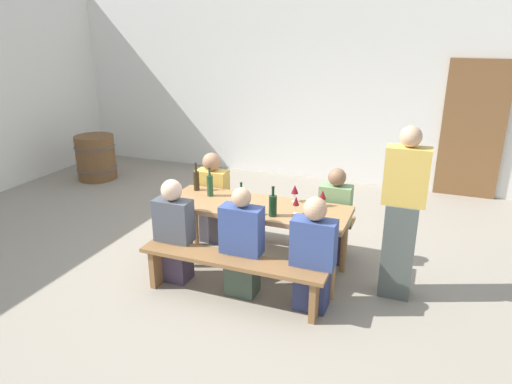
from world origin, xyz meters
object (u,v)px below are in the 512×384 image
object	(u,v)px
wine_bottle_1	(210,185)
wine_glass_0	(323,195)
bench_far	(276,218)
seated_guest_far_0	(213,199)
wooden_door	(473,130)
seated_guest_near_2	(313,257)
standing_host	(402,218)
bench_near	(231,267)
wine_bottle_0	(241,203)
wine_bottle_3	(196,180)
seated_guest_near_1	(242,245)
wine_glass_1	(296,202)
wine_glass_2	(295,190)
tasting_table	(256,213)
wine_barrel	(96,157)
wine_bottle_2	(273,205)
seated_guest_near_0	(174,233)
seated_guest_far_1	(335,218)

from	to	relation	value
wine_bottle_1	wine_glass_0	distance (m)	1.24
bench_far	seated_guest_far_0	distance (m)	0.80
wooden_door	seated_guest_near_2	xyz separation A→B (m)	(-1.45, -3.91, -0.52)
standing_host	bench_near	bearing A→B (deg)	24.93
seated_guest_near_2	bench_far	bearing A→B (deg)	33.18
wine_bottle_0	standing_host	bearing A→B (deg)	12.05
wine_bottle_3	seated_guest_near_1	size ratio (longest dim) A/B	0.29
wine_glass_1	wine_glass_2	world-z (taller)	wine_glass_2
tasting_table	wine_glass_2	distance (m)	0.49
seated_guest_near_2	wine_barrel	xyz separation A→B (m)	(-4.54, 2.54, -0.15)
bench_near	wine_bottle_0	bearing A→B (deg)	96.58
seated_guest_near_1	seated_guest_far_0	distance (m)	1.29
wine_bottle_0	seated_guest_far_0	world-z (taller)	seated_guest_far_0
bench_far	wine_bottle_2	distance (m)	1.03
bench_near	wine_glass_1	xyz separation A→B (m)	(0.46, 0.58, 0.53)
wine_bottle_1	wine_barrel	xyz separation A→B (m)	(-3.20, 1.94, -0.49)
wine_glass_0	wine_barrel	xyz separation A→B (m)	(-4.44, 1.80, -0.49)
wooden_door	bench_far	xyz separation A→B (m)	(-2.20, -2.75, -0.70)
wooden_door	seated_guest_near_0	distance (m)	4.90
seated_guest_far_1	standing_host	xyz separation A→B (m)	(0.73, -0.48, 0.30)
seated_guest_near_2	seated_guest_far_0	bearing A→B (deg)	56.45
wine_bottle_0	seated_guest_near_2	bearing A→B (deg)	-14.75
wine_glass_0	seated_guest_near_1	xyz separation A→B (m)	(-0.61, -0.74, -0.35)
tasting_table	wine_glass_1	xyz separation A→B (m)	(0.46, -0.08, 0.22)
wine_glass_0	seated_guest_far_1	xyz separation A→B (m)	(0.09, 0.27, -0.35)
seated_guest_far_0	wine_glass_2	bearing A→B (deg)	77.72
wine_glass_1	seated_guest_near_1	xyz separation A→B (m)	(-0.41, -0.43, -0.36)
standing_host	wine_bottle_3	bearing A→B (deg)	-4.55
wine_bottle_1	seated_guest_near_1	world-z (taller)	seated_guest_near_1
tasting_table	seated_guest_far_0	distance (m)	0.92
bench_near	seated_guest_near_2	xyz separation A→B (m)	(0.76, 0.15, 0.18)
wine_bottle_3	wine_glass_1	bearing A→B (deg)	-12.71
wine_glass_1	wine_glass_2	size ratio (longest dim) A/B	0.99
wine_barrel	bench_near	bearing A→B (deg)	-35.35
seated_guest_near_1	wine_bottle_0	bearing A→B (deg)	23.04
wine_bottle_2	seated_guest_near_0	xyz separation A→B (m)	(-0.96, -0.30, -0.34)
bench_far	wine_barrel	world-z (taller)	wine_barrel
bench_near	wine_bottle_0	distance (m)	0.64
seated_guest_near_0	wine_barrel	world-z (taller)	seated_guest_near_0
tasting_table	wine_bottle_1	world-z (taller)	wine_bottle_1
wine_bottle_3	seated_guest_far_0	world-z (taller)	seated_guest_far_0
bench_near	seated_guest_near_1	bearing A→B (deg)	72.30
wine_barrel	wine_glass_1	bearing A→B (deg)	-26.41
wine_bottle_1	seated_guest_near_2	distance (m)	1.51
seated_guest_near_0	wine_bottle_1	bearing A→B (deg)	-11.32
seated_guest_near_0	seated_guest_near_2	xyz separation A→B (m)	(1.46, -0.00, 0.00)
tasting_table	seated_guest_far_0	xyz separation A→B (m)	(-0.76, 0.50, -0.12)
wine_bottle_0	wine_glass_2	bearing A→B (deg)	55.35
wine_bottle_1	standing_host	world-z (taller)	standing_host
seated_guest_near_0	standing_host	bearing A→B (deg)	-76.22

